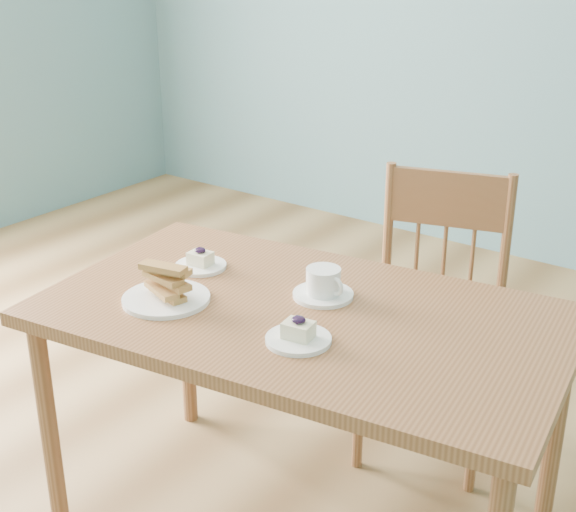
{
  "coord_description": "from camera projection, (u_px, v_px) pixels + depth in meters",
  "views": [
    {
      "loc": [
        1.36,
        -1.32,
        1.6
      ],
      "look_at": [
        0.23,
        0.21,
        0.81
      ],
      "focal_mm": 50.0,
      "sensor_mm": 36.0,
      "label": 1
    }
  ],
  "objects": [
    {
      "name": "biscotti_plate",
      "position": [
        166.0,
        289.0,
        2.05
      ],
      "size": [
        0.23,
        0.23,
        0.1
      ],
      "rotation": [
        0.0,
        0.0,
        -0.16
      ],
      "color": "white",
      "rests_on": "dining_table"
    },
    {
      "name": "dining_table",
      "position": [
        302.0,
        334.0,
        2.04
      ],
      "size": [
        1.4,
        0.92,
        0.7
      ],
      "rotation": [
        0.0,
        0.0,
        0.14
      ],
      "color": "#935D37",
      "rests_on": "ground"
    },
    {
      "name": "cheesecake_plate_near",
      "position": [
        298.0,
        335.0,
        1.85
      ],
      "size": [
        0.15,
        0.15,
        0.06
      ],
      "rotation": [
        0.0,
        0.0,
        0.14
      ],
      "color": "white",
      "rests_on": "dining_table"
    },
    {
      "name": "coffee_cup",
      "position": [
        324.0,
        285.0,
        2.07
      ],
      "size": [
        0.16,
        0.16,
        0.08
      ],
      "rotation": [
        0.0,
        0.0,
        -0.22
      ],
      "color": "white",
      "rests_on": "dining_table"
    },
    {
      "name": "room",
      "position": [
        151.0,
        44.0,
        1.82
      ],
      "size": [
        5.01,
        5.01,
        2.71
      ],
      "color": "#A7804E",
      "rests_on": "ground"
    },
    {
      "name": "dining_chair",
      "position": [
        433.0,
        316.0,
        2.52
      ],
      "size": [
        0.51,
        0.5,
        0.91
      ],
      "rotation": [
        0.0,
        0.0,
        0.29
      ],
      "color": "#935D37",
      "rests_on": "ground"
    },
    {
      "name": "cheesecake_plate_far",
      "position": [
        201.0,
        263.0,
        2.25
      ],
      "size": [
        0.14,
        0.14,
        0.06
      ],
      "rotation": [
        0.0,
        0.0,
        0.07
      ],
      "color": "white",
      "rests_on": "dining_table"
    }
  ]
}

